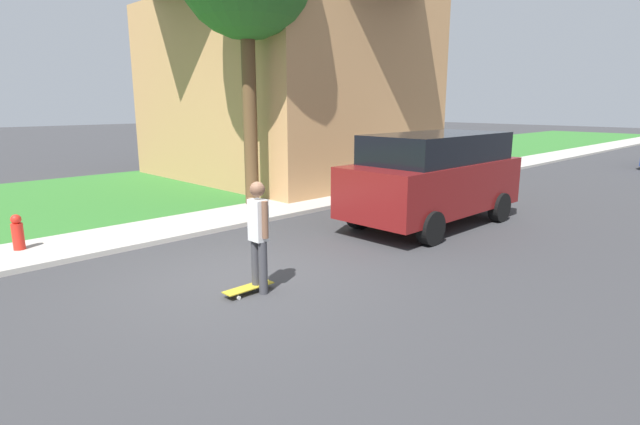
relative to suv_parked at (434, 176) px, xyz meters
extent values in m
plane|color=#333335|center=(-0.12, -5.21, -1.13)|extent=(120.00, 120.00, 0.00)
cube|color=#2D6B28|center=(-8.12, 0.79, -1.09)|extent=(10.00, 80.00, 0.08)
cube|color=#ADA89E|center=(-3.72, 0.79, -1.08)|extent=(1.80, 80.00, 0.10)
cube|color=tan|center=(-8.24, 2.64, 2.03)|extent=(8.95, 7.47, 6.16)
cylinder|color=brown|center=(-4.46, -1.76, 1.42)|extent=(0.36, 0.36, 4.94)
cube|color=maroon|center=(0.00, -0.03, -0.22)|extent=(1.93, 4.60, 1.08)
cube|color=black|center=(0.00, 0.08, 0.63)|extent=(1.78, 3.59, 0.62)
cylinder|color=black|center=(-0.93, 1.39, -0.79)|extent=(0.24, 0.69, 0.69)
cylinder|color=black|center=(0.93, 1.39, -0.79)|extent=(0.24, 0.69, 0.69)
cylinder|color=black|center=(-0.93, -1.46, -0.79)|extent=(0.24, 0.69, 0.69)
cylinder|color=black|center=(0.93, -1.46, -0.79)|extent=(0.24, 0.69, 0.69)
cylinder|color=#38383D|center=(0.49, -5.39, -0.74)|extent=(0.13, 0.13, 0.79)
cylinder|color=#38383D|center=(0.66, -5.39, -0.74)|extent=(0.13, 0.13, 0.79)
cube|color=silver|center=(0.58, -5.39, -0.04)|extent=(0.25, 0.20, 0.60)
sphere|color=brown|center=(0.58, -5.39, 0.41)|extent=(0.22, 0.22, 0.22)
cylinder|color=brown|center=(0.42, -5.39, -0.01)|extent=(0.09, 0.09, 0.54)
cylinder|color=brown|center=(0.74, -5.39, -0.01)|extent=(0.09, 0.09, 0.54)
cube|color=#A89323|center=(0.50, -5.54, -1.04)|extent=(0.22, 0.79, 0.02)
cylinder|color=silver|center=(0.40, -5.29, -1.10)|extent=(0.03, 0.06, 0.06)
cylinder|color=silver|center=(0.60, -5.29, -1.10)|extent=(0.03, 0.06, 0.06)
cylinder|color=silver|center=(0.40, -5.79, -1.10)|extent=(0.03, 0.06, 0.06)
cylinder|color=silver|center=(0.60, -5.79, -1.10)|extent=(0.03, 0.06, 0.06)
cylinder|color=red|center=(-3.99, -7.42, -0.79)|extent=(0.20, 0.20, 0.49)
sphere|color=red|center=(-3.99, -7.42, -0.46)|extent=(0.18, 0.18, 0.18)
camera|label=1|loc=(6.17, -9.61, 1.61)|focal=28.00mm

